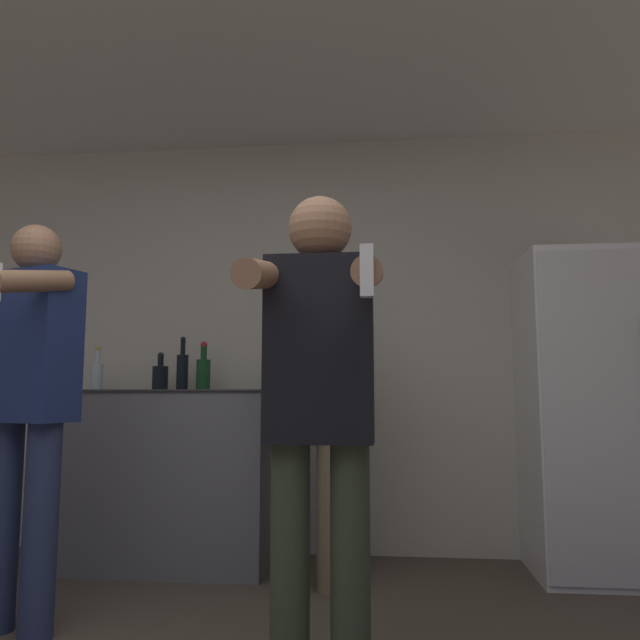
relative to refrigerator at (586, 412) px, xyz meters
The scene contains 11 objects.
wall_back 1.83m from the refrigerator, 169.09° to the left, with size 7.00×0.06×2.55m.
ceiling_slab 2.66m from the refrigerator, 149.51° to the right, with size 7.00×3.20×0.05m.
refrigerator is the anchor object (origin of this frame).
counter 2.33m from the refrigerator, behind, with size 1.21×0.67×0.97m.
bottle_green_wine 2.80m from the refrigerator, behind, with size 0.07×0.07×0.26m.
bottle_amber_bourbon 2.15m from the refrigerator, behind, with size 0.08×0.08×0.28m.
bottle_dark_rum 2.41m from the refrigerator, behind, with size 0.09×0.09×0.22m.
bottle_clear_vodka 2.28m from the refrigerator, behind, with size 0.07×0.07×0.32m.
person_woman_foreground 1.99m from the refrigerator, 129.90° to the right, with size 0.41×0.50×1.60m.
person_man_side 2.76m from the refrigerator, 157.01° to the right, with size 0.54×0.55×1.66m.
person_spectator_back 1.51m from the refrigerator, 163.95° to the right, with size 0.53×0.53×1.63m.
Camera 1 is at (0.69, -1.14, 0.95)m, focal length 35.00 mm.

